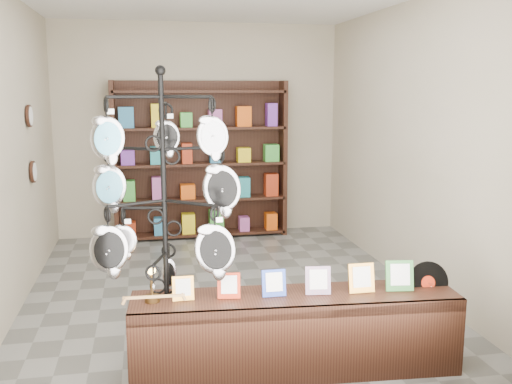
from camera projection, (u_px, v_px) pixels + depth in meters
ground at (225, 290)px, 5.99m from camera, size 5.00×5.00×0.00m
room_envelope at (223, 113)px, 5.66m from camera, size 5.00×5.00×5.00m
display_tree at (164, 201)px, 4.05m from camera, size 1.15×1.06×2.24m
front_shelf at (295, 332)px, 4.24m from camera, size 2.44×0.66×0.85m
back_shelving at (201, 165)px, 8.02m from camera, size 2.42×0.36×2.20m
wall_clocks at (31, 144)px, 6.12m from camera, size 0.03×0.24×0.84m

